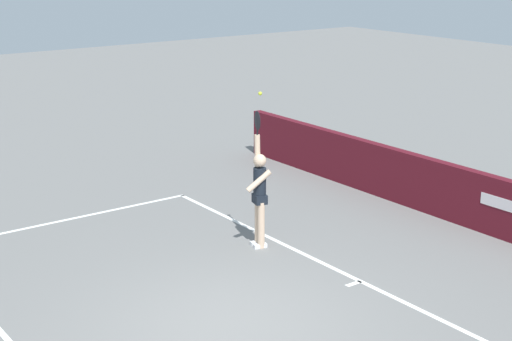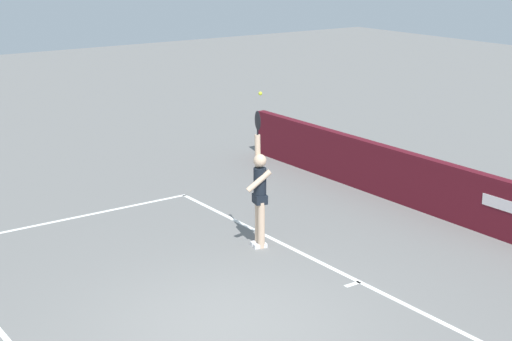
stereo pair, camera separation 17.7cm
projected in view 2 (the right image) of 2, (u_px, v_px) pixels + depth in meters
ground_plane at (229, 324)px, 11.01m from camera, size 60.00×60.00×0.00m
court_lines at (224, 326)px, 10.96m from camera, size 11.08×5.28×0.00m
back_wall at (501, 209)px, 14.14m from camera, size 14.88×0.21×1.10m
tennis_player at (260, 192)px, 13.60m from camera, size 0.45×0.47×2.43m
tennis_ball at (260, 93)px, 13.10m from camera, size 0.06×0.06×0.06m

